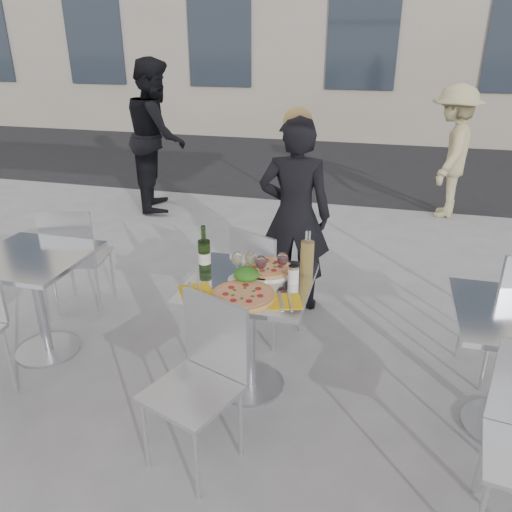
% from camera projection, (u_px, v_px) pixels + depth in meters
% --- Properties ---
extents(ground, '(80.00, 80.00, 0.00)m').
position_uv_depth(ground, '(250.00, 385.00, 3.23)').
color(ground, slate).
extents(street_asphalt, '(24.00, 5.00, 0.00)m').
position_uv_depth(street_asphalt, '(346.00, 163.00, 8.99)').
color(street_asphalt, black).
rests_on(street_asphalt, ground).
extents(main_table, '(0.72, 0.72, 0.75)m').
position_uv_depth(main_table, '(250.00, 313.00, 3.01)').
color(main_table, '#B7BABF').
rests_on(main_table, ground).
extents(side_table_left, '(0.72, 0.72, 0.75)m').
position_uv_depth(side_table_left, '(36.00, 284.00, 3.36)').
color(side_table_left, '#B7BABF').
rests_on(side_table_left, ground).
extents(chair_far, '(0.53, 0.54, 0.87)m').
position_uv_depth(chair_far, '(262.00, 276.00, 3.54)').
color(chair_far, silver).
rests_on(chair_far, ground).
extents(chair_near, '(0.52, 0.53, 0.89)m').
position_uv_depth(chair_near, '(203.00, 370.00, 2.51)').
color(chair_near, silver).
rests_on(chair_near, ground).
extents(side_chair_lfar, '(0.49, 0.50, 0.90)m').
position_uv_depth(side_chair_lfar, '(75.00, 251.00, 3.90)').
color(side_chair_lfar, silver).
rests_on(side_chair_lfar, ground).
extents(woman_diner, '(0.60, 0.42, 1.56)m').
position_uv_depth(woman_diner, '(295.00, 216.00, 3.92)').
color(woman_diner, black).
rests_on(woman_diner, ground).
extents(pedestrian_a, '(0.99, 1.11, 1.87)m').
position_uv_depth(pedestrian_a, '(157.00, 136.00, 6.30)').
color(pedestrian_a, black).
rests_on(pedestrian_a, ground).
extents(pedestrian_b, '(0.79, 1.13, 1.59)m').
position_uv_depth(pedestrian_b, '(451.00, 152.00, 6.05)').
color(pedestrian_b, tan).
rests_on(pedestrian_b, ground).
extents(pizza_near, '(0.36, 0.36, 0.02)m').
position_uv_depth(pizza_near, '(243.00, 295.00, 2.75)').
color(pizza_near, tan).
rests_on(pizza_near, main_table).
extents(pizza_far, '(0.33, 0.33, 0.03)m').
position_uv_depth(pizza_far, '(267.00, 268.00, 3.06)').
color(pizza_far, white).
rests_on(pizza_far, main_table).
extents(salad_plate, '(0.22, 0.22, 0.09)m').
position_uv_depth(salad_plate, '(247.00, 275.00, 2.92)').
color(salad_plate, white).
rests_on(salad_plate, main_table).
extents(wine_bottle, '(0.07, 0.08, 0.29)m').
position_uv_depth(wine_bottle, '(204.00, 254.00, 3.01)').
color(wine_bottle, '#2C4A1B').
rests_on(wine_bottle, main_table).
extents(carafe, '(0.08, 0.08, 0.29)m').
position_uv_depth(carafe, '(307.00, 258.00, 2.95)').
color(carafe, tan).
rests_on(carafe, main_table).
extents(sugar_shaker, '(0.06, 0.06, 0.11)m').
position_uv_depth(sugar_shaker, '(293.00, 274.00, 2.90)').
color(sugar_shaker, white).
rests_on(sugar_shaker, main_table).
extents(wineglass_white_a, '(0.07, 0.07, 0.16)m').
position_uv_depth(wineglass_white_a, '(237.00, 259.00, 2.95)').
color(wineglass_white_a, white).
rests_on(wineglass_white_a, main_table).
extents(wineglass_white_b, '(0.07, 0.07, 0.16)m').
position_uv_depth(wineglass_white_b, '(250.00, 259.00, 2.96)').
color(wineglass_white_b, white).
rests_on(wineglass_white_b, main_table).
extents(wineglass_red_a, '(0.07, 0.07, 0.16)m').
position_uv_depth(wineglass_red_a, '(261.00, 263.00, 2.90)').
color(wineglass_red_a, white).
rests_on(wineglass_red_a, main_table).
extents(wineglass_red_b, '(0.07, 0.07, 0.16)m').
position_uv_depth(wineglass_red_b, '(283.00, 260.00, 2.95)').
color(wineglass_red_b, white).
rests_on(wineglass_red_b, main_table).
extents(napkin_left, '(0.25, 0.25, 0.01)m').
position_uv_depth(napkin_left, '(196.00, 291.00, 2.82)').
color(napkin_left, gold).
rests_on(napkin_left, main_table).
extents(napkin_right, '(0.23, 0.23, 0.01)m').
position_uv_depth(napkin_right, '(284.00, 301.00, 2.70)').
color(napkin_right, gold).
rests_on(napkin_right, main_table).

